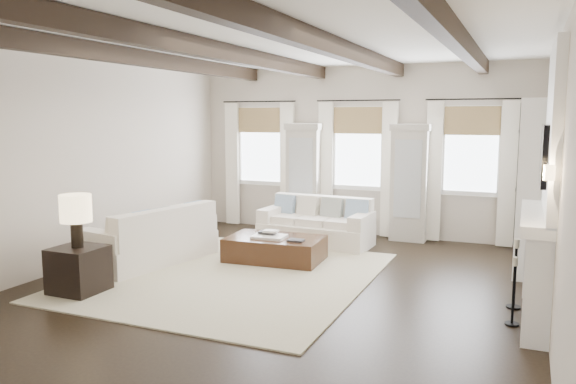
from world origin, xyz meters
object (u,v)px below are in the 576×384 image
at_px(sofa_left, 154,240).
at_px(side_table_front, 79,270).
at_px(side_table_back, 296,217).
at_px(sofa_back, 317,226).
at_px(ottoman, 275,249).

height_order(sofa_left, side_table_front, sofa_left).
distance_m(side_table_front, side_table_back, 4.90).
xyz_separation_m(sofa_back, side_table_back, (-0.79, 0.96, -0.06)).
bearing_deg(sofa_left, ottoman, 26.95).
xyz_separation_m(side_table_front, side_table_back, (1.05, 4.78, -0.03)).
bearing_deg(ottoman, sofa_left, -156.72).
relative_size(ottoman, side_table_back, 2.69).
distance_m(ottoman, side_table_front, 2.95).
bearing_deg(sofa_back, side_table_back, 129.54).
relative_size(sofa_back, side_table_back, 3.66).
relative_size(sofa_back, ottoman, 1.36).
bearing_deg(ottoman, sofa_back, 78.53).
distance_m(ottoman, side_table_back, 2.42).
bearing_deg(ottoman, side_table_front, -127.83).
bearing_deg(side_table_back, sofa_back, -50.46).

